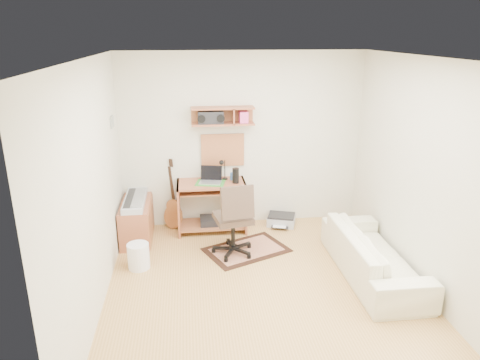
{
  "coord_description": "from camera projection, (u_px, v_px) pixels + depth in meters",
  "views": [
    {
      "loc": [
        -0.81,
        -4.48,
        2.85
      ],
      "look_at": [
        -0.15,
        1.05,
        1.0
      ],
      "focal_mm": 33.58,
      "sensor_mm": 36.0,
      "label": 1
    }
  ],
  "objects": [
    {
      "name": "boombox",
      "position": [
        211.0,
        118.0,
        6.39
      ],
      "size": [
        0.36,
        0.17,
        0.19
      ],
      "primitive_type": "cube",
      "color": "black",
      "rests_on": "wall_shelf"
    },
    {
      "name": "back_wall",
      "position": [
        242.0,
        141.0,
        6.69
      ],
      "size": [
        3.6,
        0.01,
        2.6
      ],
      "primitive_type": "cube",
      "color": "beige",
      "rests_on": "ground"
    },
    {
      "name": "guitar",
      "position": [
        172.0,
        195.0,
        6.67
      ],
      "size": [
        0.33,
        0.27,
        1.07
      ],
      "primitive_type": null,
      "rotation": [
        0.0,
        0.0,
        -0.38
      ],
      "color": "#A96534",
      "rests_on": "floor"
    },
    {
      "name": "music_keyboard",
      "position": [
        135.0,
        200.0,
        6.31
      ],
      "size": [
        0.28,
        0.9,
        0.08
      ],
      "primitive_type": "cube",
      "color": "#B2B5BA",
      "rests_on": "cabinet"
    },
    {
      "name": "task_chair",
      "position": [
        233.0,
        218.0,
        5.89
      ],
      "size": [
        0.61,
        0.61,
        1.04
      ],
      "primitive_type": null,
      "rotation": [
        0.0,
        0.0,
        0.17
      ],
      "color": "#3D2F24",
      "rests_on": "floor"
    },
    {
      "name": "laptop",
      "position": [
        210.0,
        175.0,
        6.49
      ],
      "size": [
        0.37,
        0.37,
        0.24
      ],
      "primitive_type": null,
      "rotation": [
        0.0,
        0.0,
        -0.22
      ],
      "color": "silver",
      "rests_on": "desk"
    },
    {
      "name": "pencil_cup",
      "position": [
        232.0,
        176.0,
        6.66
      ],
      "size": [
        0.07,
        0.07,
        0.11
      ],
      "primitive_type": "cylinder",
      "color": "#3562A0",
      "rests_on": "desk"
    },
    {
      "name": "wall_shelf",
      "position": [
        223.0,
        116.0,
        6.41
      ],
      "size": [
        0.9,
        0.25,
        0.26
      ],
      "primitive_type": "cube",
      "color": "#A35939",
      "rests_on": "back_wall"
    },
    {
      "name": "desk_lamp",
      "position": [
        225.0,
        169.0,
        6.65
      ],
      "size": [
        0.1,
        0.1,
        0.31
      ],
      "primitive_type": null,
      "color": "black",
      "rests_on": "desk"
    },
    {
      "name": "desk",
      "position": [
        212.0,
        207.0,
        6.66
      ],
      "size": [
        1.0,
        0.55,
        0.75
      ],
      "primitive_type": null,
      "color": "#A35939",
      "rests_on": "floor"
    },
    {
      "name": "left_wall",
      "position": [
        92.0,
        190.0,
        4.6
      ],
      "size": [
        0.01,
        4.0,
        2.6
      ],
      "primitive_type": "cube",
      "color": "beige",
      "rests_on": "ground"
    },
    {
      "name": "cork_board",
      "position": [
        223.0,
        150.0,
        6.67
      ],
      "size": [
        0.64,
        0.03,
        0.49
      ],
      "primitive_type": "cube",
      "color": "#A18A50",
      "rests_on": "back_wall"
    },
    {
      "name": "cabinet",
      "position": [
        137.0,
        221.0,
        6.41
      ],
      "size": [
        0.4,
        0.9,
        0.55
      ],
      "primitive_type": "cube",
      "color": "#A35939",
      "rests_on": "floor"
    },
    {
      "name": "rug",
      "position": [
        247.0,
        250.0,
        6.14
      ],
      "size": [
        1.26,
        1.08,
        0.01
      ],
      "primitive_type": "cube",
      "rotation": [
        0.0,
        0.0,
        0.42
      ],
      "color": "#CCAE89",
      "rests_on": "floor"
    },
    {
      "name": "wall_photo",
      "position": [
        112.0,
        122.0,
        5.88
      ],
      "size": [
        0.02,
        0.2,
        0.15
      ],
      "primitive_type": "cube",
      "color": "#4C8CBF",
      "rests_on": "left_wall"
    },
    {
      "name": "sofa",
      "position": [
        374.0,
        247.0,
        5.42
      ],
      "size": [
        0.55,
        1.88,
        0.74
      ],
      "primitive_type": "imported",
      "rotation": [
        0.0,
        0.0,
        1.57
      ],
      "color": "beige",
      "rests_on": "floor"
    },
    {
      "name": "printer",
      "position": [
        281.0,
        219.0,
        6.93
      ],
      "size": [
        0.49,
        0.44,
        0.16
      ],
      "primitive_type": "cube",
      "rotation": [
        0.0,
        0.0,
        -0.32
      ],
      "color": "#A5A8AA",
      "rests_on": "floor"
    },
    {
      "name": "waste_basket",
      "position": [
        139.0,
        256.0,
        5.64
      ],
      "size": [
        0.33,
        0.33,
        0.33
      ],
      "primitive_type": "cylinder",
      "rotation": [
        0.0,
        0.0,
        -0.25
      ],
      "color": "white",
      "rests_on": "floor"
    },
    {
      "name": "right_wall",
      "position": [
        425.0,
        177.0,
        5.0
      ],
      "size": [
        0.01,
        4.0,
        2.6
      ],
      "primitive_type": "cube",
      "color": "beige",
      "rests_on": "ground"
    },
    {
      "name": "ceiling",
      "position": [
        268.0,
        58.0,
        4.39
      ],
      "size": [
        3.6,
        4.0,
        0.01
      ],
      "primitive_type": "cube",
      "color": "white",
      "rests_on": "ground"
    },
    {
      "name": "floor",
      "position": [
        264.0,
        290.0,
        5.21
      ],
      "size": [
        3.6,
        4.0,
        0.01
      ],
      "primitive_type": "cube",
      "color": "tan",
      "rests_on": "ground"
    },
    {
      "name": "speaker",
      "position": [
        236.0,
        176.0,
        6.5
      ],
      "size": [
        0.1,
        0.1,
        0.22
      ],
      "primitive_type": "cylinder",
      "color": "black",
      "rests_on": "desk"
    }
  ]
}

